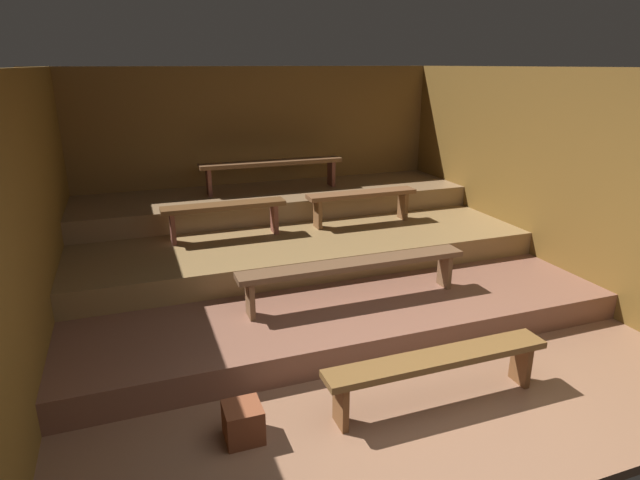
# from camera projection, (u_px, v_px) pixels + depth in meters

# --- Properties ---
(ground) EXTENTS (6.15, 6.17, 0.08)m
(ground) POSITION_uv_depth(u_px,v_px,m) (324.00, 305.00, 5.89)
(ground) COLOR brown
(wall_back) EXTENTS (6.15, 0.06, 2.48)m
(wall_back) POSITION_uv_depth(u_px,v_px,m) (261.00, 153.00, 7.91)
(wall_back) COLOR brown
(wall_back) RESTS_ON ground
(wall_left) EXTENTS (0.06, 6.17, 2.48)m
(wall_left) POSITION_uv_depth(u_px,v_px,m) (35.00, 217.00, 4.61)
(wall_left) COLOR brown
(wall_left) RESTS_ON ground
(wall_right) EXTENTS (0.06, 6.17, 2.48)m
(wall_right) POSITION_uv_depth(u_px,v_px,m) (535.00, 175.00, 6.37)
(wall_right) COLOR brown
(wall_right) RESTS_ON ground
(platform_lower) EXTENTS (5.35, 4.10, 0.27)m
(platform_lower) POSITION_uv_depth(u_px,v_px,m) (306.00, 270.00, 6.40)
(platform_lower) COLOR brown
(platform_lower) RESTS_ON ground
(platform_middle) EXTENTS (5.35, 2.79, 0.27)m
(platform_middle) POSITION_uv_depth(u_px,v_px,m) (290.00, 234.00, 6.90)
(platform_middle) COLOR olive
(platform_middle) RESTS_ON platform_lower
(platform_upper) EXTENTS (5.35, 1.35, 0.27)m
(platform_upper) POSITION_uv_depth(u_px,v_px,m) (275.00, 201.00, 7.46)
(platform_upper) COLOR olive
(platform_upper) RESTS_ON platform_middle
(bench_floor_center) EXTENTS (1.84, 0.25, 0.42)m
(bench_floor_center) POSITION_uv_depth(u_px,v_px,m) (438.00, 364.00, 4.03)
(bench_floor_center) COLOR brown
(bench_floor_center) RESTS_ON ground
(bench_lower_center) EXTENTS (2.32, 0.25, 0.42)m
(bench_lower_center) POSITION_uv_depth(u_px,v_px,m) (354.00, 268.00, 5.17)
(bench_lower_center) COLOR brown
(bench_lower_center) RESTS_ON platform_lower
(bench_middle_left) EXTENTS (1.44, 0.25, 0.42)m
(bench_middle_left) POSITION_uv_depth(u_px,v_px,m) (224.00, 211.00, 6.20)
(bench_middle_left) COLOR brown
(bench_middle_left) RESTS_ON platform_middle
(bench_middle_right) EXTENTS (1.44, 0.25, 0.42)m
(bench_middle_right) POSITION_uv_depth(u_px,v_px,m) (362.00, 198.00, 6.78)
(bench_middle_right) COLOR brown
(bench_middle_right) RESTS_ON platform_middle
(bench_upper_center) EXTENTS (2.01, 0.25, 0.42)m
(bench_upper_center) POSITION_uv_depth(u_px,v_px,m) (272.00, 166.00, 7.37)
(bench_upper_center) COLOR brown
(bench_upper_center) RESTS_ON platform_upper
(wooden_crate_floor) EXTENTS (0.26, 0.26, 0.26)m
(wooden_crate_floor) POSITION_uv_depth(u_px,v_px,m) (243.00, 422.00, 3.70)
(wooden_crate_floor) COLOR brown
(wooden_crate_floor) RESTS_ON ground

